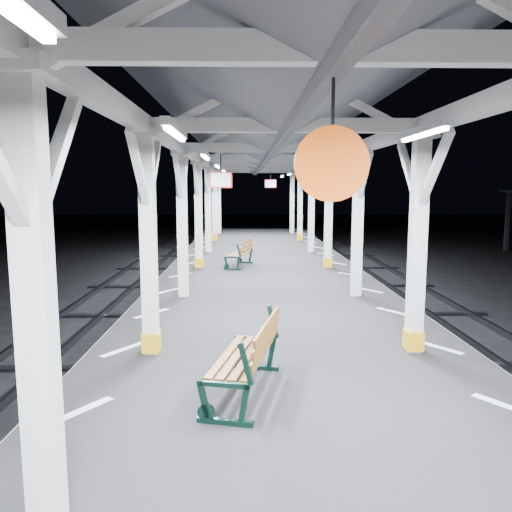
{
  "coord_description": "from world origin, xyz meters",
  "views": [
    {
      "loc": [
        -0.58,
        -5.33,
        3.49
      ],
      "look_at": [
        -0.37,
        4.08,
        2.2
      ],
      "focal_mm": 35.0,
      "sensor_mm": 36.0,
      "label": 1
    }
  ],
  "objects": [
    {
      "name": "hazard_stripes_left",
      "position": [
        -2.45,
        0.0,
        1.0
      ],
      "size": [
        1.0,
        48.0,
        0.01
      ],
      "primitive_type": "cube",
      "color": "silver",
      "rests_on": "platform"
    },
    {
      "name": "canopy",
      "position": [
        0.0,
        -0.01,
        4.56
      ],
      "size": [
        5.4,
        49.0,
        4.65
      ],
      "color": "silver",
      "rests_on": "platform"
    },
    {
      "name": "ground",
      "position": [
        0.0,
        0.0,
        0.0
      ],
      "size": [
        120.0,
        120.0,
        0.0
      ],
      "primitive_type": "plane",
      "color": "black",
      "rests_on": "ground"
    },
    {
      "name": "platform",
      "position": [
        0.0,
        0.0,
        0.5
      ],
      "size": [
        6.0,
        50.0,
        1.0
      ],
      "primitive_type": "cube",
      "color": "black",
      "rests_on": "ground"
    },
    {
      "name": "bench_mid",
      "position": [
        -0.51,
        0.45,
        1.5
      ],
      "size": [
        1.0,
        1.81,
        0.93
      ],
      "rotation": [
        0.0,
        0.0,
        -0.23
      ],
      "color": "black",
      "rests_on": "platform"
    },
    {
      "name": "bench_far",
      "position": [
        -0.69,
        10.35,
        1.44
      ],
      "size": [
        0.93,
        1.61,
        0.82
      ],
      "rotation": [
        0.0,
        0.0,
        -0.26
      ],
      "color": "black",
      "rests_on": "platform"
    },
    {
      "name": "hazard_stripes_right",
      "position": [
        2.45,
        0.0,
        1.0
      ],
      "size": [
        1.0,
        48.0,
        0.01
      ],
      "primitive_type": "cube",
      "color": "silver",
      "rests_on": "platform"
    }
  ]
}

